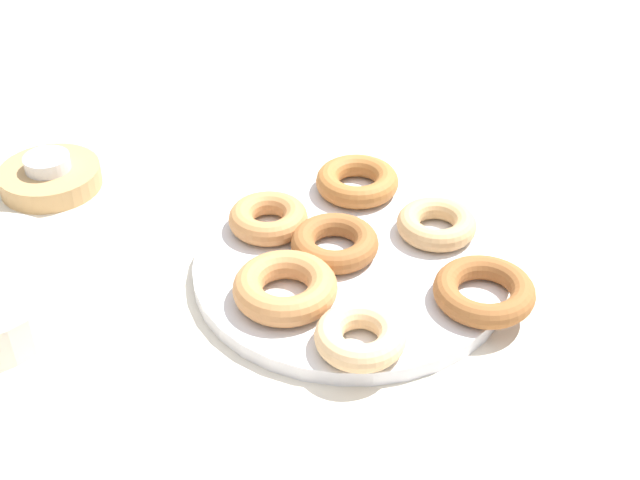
# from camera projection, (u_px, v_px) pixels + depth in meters

# --- Properties ---
(ground_plane) EXTENTS (2.40, 2.40, 0.00)m
(ground_plane) POSITION_uv_depth(u_px,v_px,m) (351.00, 273.00, 0.81)
(ground_plane) COLOR beige
(donut_plate) EXTENTS (0.29, 0.29, 0.01)m
(donut_plate) POSITION_uv_depth(u_px,v_px,m) (351.00, 267.00, 0.81)
(donut_plate) COLOR silver
(donut_plate) RESTS_ON ground_plane
(donut_0) EXTENTS (0.12, 0.12, 0.03)m
(donut_0) POSITION_uv_depth(u_px,v_px,m) (285.00, 287.00, 0.75)
(donut_0) COLOR #C6844C
(donut_0) RESTS_ON donut_plate
(donut_1) EXTENTS (0.12, 0.12, 0.02)m
(donut_1) POSITION_uv_depth(u_px,v_px,m) (357.00, 181.00, 0.89)
(donut_1) COLOR #AD6B33
(donut_1) RESTS_ON donut_plate
(donut_2) EXTENTS (0.11, 0.11, 0.02)m
(donut_2) POSITION_uv_depth(u_px,v_px,m) (335.00, 243.00, 0.81)
(donut_2) COLOR #995B2D
(donut_2) RESTS_ON donut_plate
(donut_3) EXTENTS (0.09, 0.09, 0.02)m
(donut_3) POSITION_uv_depth(u_px,v_px,m) (436.00, 224.00, 0.83)
(donut_3) COLOR tan
(donut_3) RESTS_ON donut_plate
(donut_4) EXTENTS (0.12, 0.12, 0.02)m
(donut_4) POSITION_uv_depth(u_px,v_px,m) (484.00, 291.00, 0.75)
(donut_4) COLOR #995B2D
(donut_4) RESTS_ON donut_plate
(donut_5) EXTENTS (0.11, 0.11, 0.02)m
(donut_5) POSITION_uv_depth(u_px,v_px,m) (268.00, 218.00, 0.84)
(donut_5) COLOR #C6844C
(donut_5) RESTS_ON donut_plate
(donut_6) EXTENTS (0.09, 0.09, 0.02)m
(donut_6) POSITION_uv_depth(u_px,v_px,m) (360.00, 336.00, 0.70)
(donut_6) COLOR #EABC84
(donut_6) RESTS_ON donut_plate
(candle_holder) EXTENTS (0.11, 0.11, 0.02)m
(candle_holder) POSITION_uv_depth(u_px,v_px,m) (50.00, 178.00, 0.93)
(candle_holder) COLOR tan
(candle_holder) RESTS_ON ground_plane
(tealight) EXTENTS (0.05, 0.05, 0.02)m
(tealight) POSITION_uv_depth(u_px,v_px,m) (47.00, 163.00, 0.91)
(tealight) COLOR silver
(tealight) RESTS_ON candle_holder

